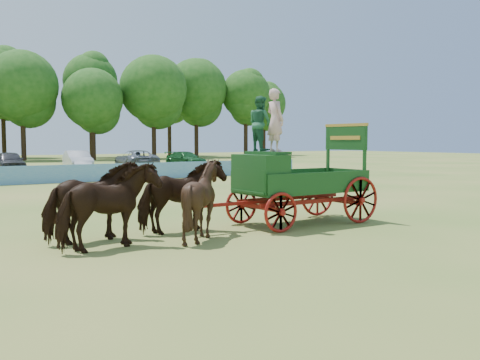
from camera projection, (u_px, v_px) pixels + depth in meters
name	position (u px, v px, depth m)	size (l,w,h in m)	color
ground	(350.00, 210.00, 18.98)	(160.00, 160.00, 0.00)	#9B8846
horse_lead_left	(108.00, 206.00, 12.01)	(1.07, 2.34, 1.98)	black
horse_lead_right	(93.00, 202.00, 12.92)	(1.07, 2.34, 1.98)	black
horse_wheel_left	(202.00, 200.00, 13.33)	(1.60, 1.80, 1.98)	black
horse_wheel_right	(181.00, 196.00, 14.24)	(1.07, 2.34, 1.98)	black
farm_dray	(281.00, 168.00, 15.38)	(6.00, 2.00, 3.88)	maroon
sponsor_banner	(130.00, 172.00, 33.34)	(26.00, 0.08, 1.05)	#206FB0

